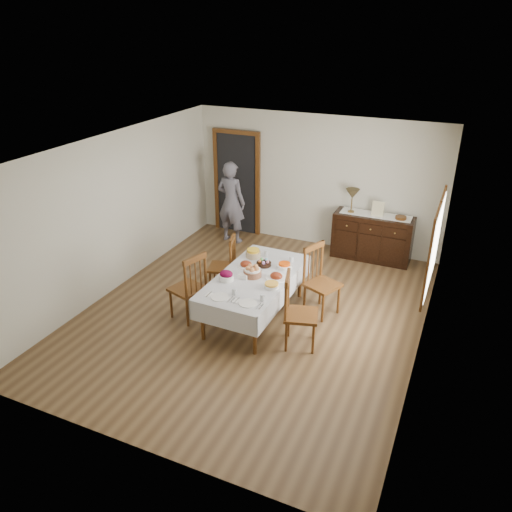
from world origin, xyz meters
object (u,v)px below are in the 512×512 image
at_px(dining_table, 255,281).
at_px(chair_right_near, 297,311).
at_px(chair_right_far, 320,280).
at_px(person, 231,200).
at_px(chair_left_near, 190,286).
at_px(table_lamp, 352,194).
at_px(chair_left_far, 225,264).
at_px(sideboard, 372,237).

bearing_deg(dining_table, chair_right_near, -26.36).
distance_m(chair_right_far, person, 3.17).
bearing_deg(chair_left_near, dining_table, 134.12).
distance_m(dining_table, chair_left_near, 0.98).
distance_m(dining_table, table_lamp, 2.94).
xyz_separation_m(dining_table, person, (-1.63, 2.48, 0.28)).
relative_size(dining_table, chair_right_near, 1.89).
relative_size(chair_left_near, chair_right_far, 0.99).
distance_m(dining_table, chair_left_far, 0.94).
height_order(chair_left_near, chair_left_far, chair_left_near).
height_order(dining_table, table_lamp, table_lamp).
height_order(chair_right_near, sideboard, chair_right_near).
bearing_deg(person, chair_left_near, 108.79).
xyz_separation_m(chair_right_near, table_lamp, (-0.09, 3.21, 0.68)).
height_order(sideboard, person, person).
relative_size(dining_table, sideboard, 1.41).
distance_m(chair_right_far, sideboard, 2.28).
bearing_deg(sideboard, chair_right_near, -96.28).
xyz_separation_m(chair_right_near, sideboard, (0.36, 3.23, -0.11)).
xyz_separation_m(chair_left_far, sideboard, (1.97, 2.27, -0.06)).
xyz_separation_m(chair_right_near, person, (-2.47, 2.92, 0.34)).
relative_size(chair_left_far, person, 0.56).
bearing_deg(person, chair_left_far, 117.80).
height_order(dining_table, chair_left_near, chair_left_near).
bearing_deg(sideboard, chair_left_near, -122.55).
bearing_deg(chair_left_far, sideboard, 123.10).
distance_m(chair_left_far, person, 2.17).
bearing_deg(table_lamp, person, -172.89).
height_order(chair_left_near, table_lamp, table_lamp).
bearing_deg(chair_left_near, chair_right_far, 136.82).
bearing_deg(dining_table, chair_left_near, -151.84).
distance_m(dining_table, person, 2.98).
height_order(chair_right_far, table_lamp, table_lamp).
height_order(chair_left_near, chair_right_near, chair_left_near).
distance_m(chair_right_near, sideboard, 3.25).
xyz_separation_m(person, table_lamp, (2.38, 0.30, 0.34)).
bearing_deg(table_lamp, chair_right_far, -87.29).
distance_m(chair_left_far, sideboard, 3.01).
bearing_deg(sideboard, dining_table, -113.12).
height_order(chair_left_near, sideboard, chair_left_near).
xyz_separation_m(chair_left_near, chair_left_far, (0.10, 0.97, -0.05)).
bearing_deg(chair_left_far, chair_right_near, 43.34).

